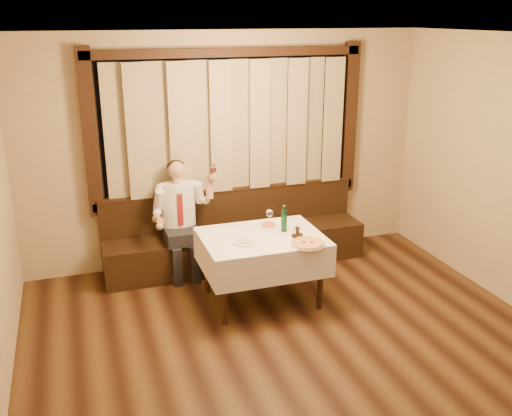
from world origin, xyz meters
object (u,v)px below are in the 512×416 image
object	(u,v)px
banquette	(235,240)
pizza	(308,243)
cruet_caddy	(297,233)
pasta_cream	(245,239)
seated_man	(180,210)
pasta_red	(268,224)
dining_table	(262,245)
green_bottle	(284,220)

from	to	relation	value
banquette	pizza	world-z (taller)	banquette
cruet_caddy	pasta_cream	bearing A→B (deg)	171.50
seated_man	pasta_red	bearing A→B (deg)	-39.93
dining_table	green_bottle	size ratio (longest dim) A/B	4.31
seated_man	green_bottle	bearing A→B (deg)	-42.89
pizza	seated_man	distance (m)	1.68
banquette	green_bottle	xyz separation A→B (m)	(0.27, -0.97, 0.57)
dining_table	pizza	distance (m)	0.54
banquette	seated_man	size ratio (longest dim) A/B	2.31
pasta_red	green_bottle	world-z (taller)	green_bottle
pizza	green_bottle	world-z (taller)	green_bottle
banquette	cruet_caddy	xyz separation A→B (m)	(0.34, -1.17, 0.49)
seated_man	dining_table	bearing A→B (deg)	-53.70
green_bottle	banquette	bearing A→B (deg)	105.30
banquette	pizza	distance (m)	1.52
pasta_red	pasta_cream	xyz separation A→B (m)	(-0.38, -0.35, 0.00)
cruet_caddy	seated_man	world-z (taller)	seated_man
pasta_cream	seated_man	size ratio (longest dim) A/B	0.19
green_bottle	seated_man	world-z (taller)	seated_man
green_bottle	pasta_cream	bearing A→B (deg)	-160.47
cruet_caddy	banquette	bearing A→B (deg)	99.88
dining_table	pasta_cream	bearing A→B (deg)	-150.88
dining_table	seated_man	bearing A→B (deg)	126.30
dining_table	pasta_cream	size ratio (longest dim) A/B	4.93
banquette	pizza	xyz separation A→B (m)	(0.36, -1.40, 0.46)
dining_table	pasta_red	distance (m)	0.31
pasta_cream	green_bottle	distance (m)	0.53
pasta_red	pasta_cream	distance (m)	0.52
green_bottle	pizza	bearing A→B (deg)	-78.01
banquette	pizza	bearing A→B (deg)	-75.70
pizza	pasta_red	bearing A→B (deg)	108.42
dining_table	cruet_caddy	world-z (taller)	cruet_caddy
banquette	pasta_cream	bearing A→B (deg)	-100.96
dining_table	seated_man	world-z (taller)	seated_man
banquette	pasta_cream	xyz separation A→B (m)	(-0.22, -1.15, 0.48)
pasta_cream	seated_man	distance (m)	1.16
banquette	pasta_red	distance (m)	0.94
dining_table	pasta_cream	xyz separation A→B (m)	(-0.22, -0.12, 0.14)
pizza	green_bottle	xyz separation A→B (m)	(-0.09, 0.43, 0.11)
banquette	pasta_cream	size ratio (longest dim) A/B	12.41
pasta_red	seated_man	world-z (taller)	seated_man
pasta_cream	cruet_caddy	world-z (taller)	cruet_caddy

